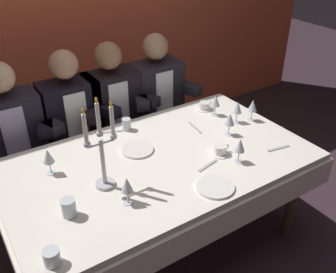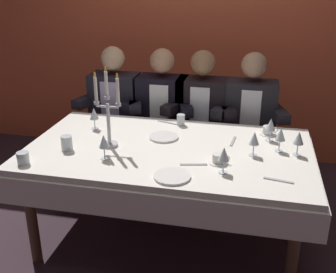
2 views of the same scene
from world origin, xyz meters
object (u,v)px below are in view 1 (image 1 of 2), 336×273
at_px(wine_glass_2, 230,120).
at_px(seated_diner_2, 112,103).
at_px(dinner_plate_1, 137,150).
at_px(wine_glass_6, 127,186).
at_px(water_tumbler_0, 69,208).
at_px(wine_glass_1, 240,146).
at_px(wine_glass_4, 216,101).
at_px(wine_glass_5, 253,106).
at_px(seated_diner_1, 71,114).
at_px(water_tumbler_1, 126,124).
at_px(coffee_cup_1, 220,150).
at_px(wine_glass_3, 237,108).
at_px(wine_glass_0, 48,157).
at_px(dining_table, 159,174).
at_px(dinner_plate_0, 215,187).
at_px(coffee_cup_0, 204,106).
at_px(seated_diner_3, 156,92).
at_px(water_tumbler_2, 52,257).
at_px(seated_diner_0, 11,130).
at_px(candelabra, 102,153).

bearing_deg(wine_glass_2, seated_diner_2, 117.22).
distance_m(dinner_plate_1, wine_glass_6, 0.52).
bearing_deg(wine_glass_2, water_tumbler_0, -171.73).
height_order(wine_glass_1, wine_glass_4, same).
xyz_separation_m(wine_glass_4, wine_glass_5, (0.17, -0.21, 0.00)).
height_order(wine_glass_5, seated_diner_1, seated_diner_1).
distance_m(water_tumbler_1, seated_diner_2, 0.46).
xyz_separation_m(wine_glass_4, coffee_cup_1, (-0.31, -0.44, -0.09)).
relative_size(wine_glass_3, wine_glass_5, 1.00).
height_order(wine_glass_3, coffee_cup_1, wine_glass_3).
bearing_deg(seated_diner_2, water_tumbler_0, -125.00).
height_order(wine_glass_0, wine_glass_5, same).
bearing_deg(coffee_cup_1, wine_glass_5, 25.03).
bearing_deg(dinner_plate_1, seated_diner_1, 103.62).
bearing_deg(water_tumbler_0, dining_table, 15.88).
distance_m(dinner_plate_0, water_tumbler_1, 0.86).
bearing_deg(dinner_plate_0, seated_diner_1, 105.39).
xyz_separation_m(wine_glass_5, water_tumbler_1, (-0.84, 0.38, -0.07)).
bearing_deg(coffee_cup_0, dinner_plate_1, -162.41).
bearing_deg(wine_glass_6, seated_diner_3, 52.75).
relative_size(wine_glass_1, wine_glass_4, 1.00).
xyz_separation_m(wine_glass_5, water_tumbler_2, (-1.66, -0.50, -0.08)).
height_order(wine_glass_0, seated_diner_1, seated_diner_1).
bearing_deg(seated_diner_3, coffee_cup_1, -98.78).
bearing_deg(wine_glass_5, wine_glass_4, 128.90).
relative_size(dining_table, wine_glass_2, 11.83).
bearing_deg(seated_diner_0, wine_glass_0, -83.78).
xyz_separation_m(wine_glass_0, wine_glass_1, (1.01, -0.51, -0.00)).
bearing_deg(wine_glass_6, seated_diner_2, 68.31).
distance_m(wine_glass_4, seated_diner_1, 1.11).
bearing_deg(dinner_plate_0, dinner_plate_1, 107.59).
bearing_deg(water_tumbler_0, wine_glass_5, 9.28).
height_order(wine_glass_3, water_tumbler_0, wine_glass_3).
bearing_deg(water_tumbler_2, seated_diner_1, 66.51).
xyz_separation_m(dinner_plate_0, wine_glass_0, (-0.73, 0.63, 0.11)).
xyz_separation_m(wine_glass_0, seated_diner_1, (0.37, 0.67, -0.12)).
height_order(dining_table, dinner_plate_1, dinner_plate_1).
height_order(wine_glass_1, seated_diner_2, seated_diner_2).
bearing_deg(candelabra, wine_glass_4, 17.39).
height_order(wine_glass_4, seated_diner_0, seated_diner_0).
xyz_separation_m(wine_glass_3, water_tumbler_2, (-1.55, -0.53, -0.08)).
relative_size(seated_diner_0, seated_diner_3, 1.00).
bearing_deg(dinner_plate_0, wine_glass_2, 42.19).
distance_m(wine_glass_1, wine_glass_5, 0.57).
distance_m(dining_table, wine_glass_6, 0.50).
bearing_deg(wine_glass_0, seated_diner_0, 96.22).
bearing_deg(water_tumbler_1, water_tumbler_2, -133.21).
bearing_deg(water_tumbler_0, coffee_cup_1, 1.00).
distance_m(dining_table, seated_diner_3, 1.03).
relative_size(wine_glass_6, seated_diner_3, 0.13).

